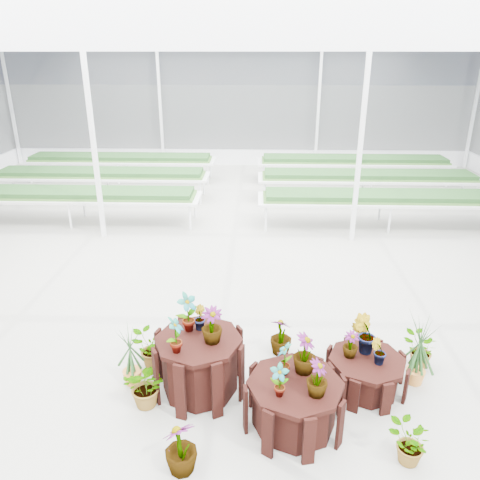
{
  "coord_description": "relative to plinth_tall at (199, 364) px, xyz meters",
  "views": [
    {
      "loc": [
        0.7,
        -6.49,
        4.2
      ],
      "look_at": [
        0.44,
        0.68,
        1.3
      ],
      "focal_mm": 35.0,
      "sensor_mm": 36.0,
      "label": 1
    }
  ],
  "objects": [
    {
      "name": "plinth_mid",
      "position": [
        1.2,
        -0.6,
        -0.09
      ],
      "size": [
        1.39,
        1.39,
        0.62
      ],
      "primitive_type": "cylinder",
      "rotation": [
        0.0,
        0.0,
        0.2
      ],
      "color": "black",
      "rests_on": "ground"
    },
    {
      "name": "nursery_plants",
      "position": [
        0.92,
        -0.04,
        0.08
      ],
      "size": [
        4.45,
        2.94,
        1.34
      ],
      "color": "#1D401A",
      "rests_on": "ground"
    },
    {
      "name": "nursery_benches",
      "position": [
        0.01,
        8.65,
        0.02
      ],
      "size": [
        16.0,
        7.0,
        0.84
      ],
      "primitive_type": null,
      "color": "silver",
      "rests_on": "ground"
    },
    {
      "name": "steel_frame",
      "position": [
        0.01,
        1.45,
        1.85
      ],
      "size": [
        18.0,
        24.0,
        4.5
      ],
      "primitive_type": null,
      "color": "silver",
      "rests_on": "ground"
    },
    {
      "name": "ground_plane",
      "position": [
        0.01,
        1.45,
        -0.4
      ],
      "size": [
        24.0,
        24.0,
        0.0
      ],
      "primitive_type": "plane",
      "color": "gray",
      "rests_on": "ground"
    },
    {
      "name": "greenhouse_shell",
      "position": [
        0.01,
        1.45,
        1.85
      ],
      "size": [
        18.0,
        24.0,
        4.5
      ],
      "primitive_type": null,
      "color": "white",
      "rests_on": "ground"
    },
    {
      "name": "plinth_tall",
      "position": [
        0.0,
        0.0,
        0.0
      ],
      "size": [
        1.46,
        1.46,
        0.8
      ],
      "primitive_type": "cylinder",
      "rotation": [
        0.0,
        0.0,
        -0.29
      ],
      "color": "black",
      "rests_on": "ground"
    },
    {
      "name": "plinth_low",
      "position": [
        2.2,
        0.1,
        -0.16
      ],
      "size": [
        1.29,
        1.29,
        0.47
      ],
      "primitive_type": "cylinder",
      "rotation": [
        0.0,
        0.0,
        0.29
      ],
      "color": "black",
      "rests_on": "ground"
    }
  ]
}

